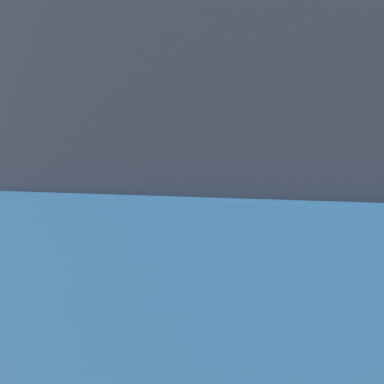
{
  "coord_description": "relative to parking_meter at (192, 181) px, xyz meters",
  "views": [
    {
      "loc": [
        0.72,
        -2.06,
        1.22
      ],
      "look_at": [
        -0.49,
        0.99,
        0.96
      ],
      "focal_mm": 28.0,
      "sensor_mm": 36.0,
      "label": 1
    }
  ],
  "objects": [
    {
      "name": "parked_car_beside_meter",
      "position": [
        1.13,
        -1.48,
        -0.17
      ],
      "size": [
        5.07,
        2.21,
        1.85
      ],
      "rotation": [
        0.0,
        0.0,
        0.06
      ],
      "color": "black",
      "rests_on": "ground_plane"
    },
    {
      "name": "building_facade",
      "position": [
        0.49,
        3.02,
        1.9
      ],
      "size": [
        24.0,
        0.3,
        5.97
      ],
      "color": "beige",
      "rests_on": "ground_plane"
    },
    {
      "name": "ground_plane",
      "position": [
        0.49,
        -0.99,
        -1.09
      ],
      "size": [
        60.0,
        60.0,
        0.0
      ],
      "primitive_type": "plane",
      "color": "slate"
    },
    {
      "name": "sidewalk",
      "position": [
        0.49,
        1.21,
        -1.03
      ],
      "size": [
        24.0,
        2.8,
        0.13
      ],
      "color": "#BCB7AD",
      "rests_on": "ground_plane"
    },
    {
      "name": "parking_meter",
      "position": [
        0.0,
        0.0,
        0.0
      ],
      "size": [
        0.18,
        0.12,
        1.36
      ],
      "color": "gray",
      "rests_on": "sidewalk"
    }
  ]
}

